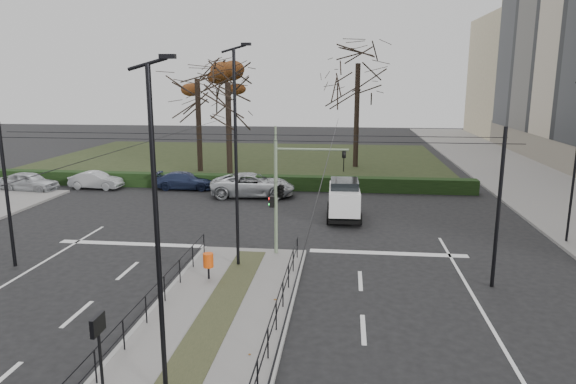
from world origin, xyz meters
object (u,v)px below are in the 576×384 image
traffic_light (283,188)px  litter_bin (208,261)px  streetlamp_median_near (158,236)px  streetlamp_sidewalk (576,160)px  white_van (344,198)px  rust_tree (197,79)px  bare_tree_center (358,71)px  parked_car_fourth (253,185)px  info_panel (98,335)px  parked_car_first (29,182)px  streetlamp_median_far (236,157)px  bare_tree_near (228,90)px  parked_car_second (96,180)px  parked_car_third (185,181)px

traffic_light → litter_bin: 4.65m
traffic_light → streetlamp_median_near: (-1.44, -10.81, 1.14)m
streetlamp_sidewalk → white_van: 11.45m
traffic_light → white_van: bearing=68.6°
rust_tree → bare_tree_center: (13.12, 3.72, 0.66)m
parked_car_fourth → streetlamp_sidewalk: bearing=-123.6°
parked_car_fourth → rust_tree: rust_tree is taller
info_panel → parked_car_first: 27.97m
streetlamp_median_near → parked_car_fourth: (-2.04, 22.52, -3.41)m
streetlamp_median_far → bare_tree_center: bearing=78.8°
streetlamp_median_near → bare_tree_near: (-4.77, 27.60, 2.74)m
white_van → bare_tree_near: 14.60m
litter_bin → parked_car_first: parked_car_first is taller
streetlamp_median_far → bare_tree_near: (-4.58, 18.43, 2.30)m
traffic_light → streetlamp_sidewalk: bearing=13.9°
streetlamp_median_near → streetlamp_sidewalk: size_ratio=1.04×
parked_car_first → white_van: (21.90, -4.79, 0.46)m
streetlamp_sidewalk → parked_car_first: bearing=165.8°
bare_tree_near → parked_car_fourth: bearing=-61.8°
bare_tree_center → streetlamp_median_far: bearing=-101.2°
streetlamp_median_near → bare_tree_near: bearing=99.8°
litter_bin → white_van: size_ratio=0.25×
streetlamp_sidewalk → parked_car_fourth: bearing=153.0°
rust_tree → bare_tree_near: (3.42, -3.73, -0.80)m
parked_car_second → white_van: white_van is taller
streetlamp_median_far → rust_tree: size_ratio=0.88×
streetlamp_median_near → parked_car_fourth: size_ratio=1.42×
parked_car_third → bare_tree_center: (12.19, 10.77, 7.78)m
white_van → streetlamp_sidewalk: bearing=-18.1°
streetlamp_median_far → litter_bin: bearing=-116.4°
white_van → rust_tree: bearing=131.5°
parked_car_first → streetlamp_median_near: bearing=-135.1°
traffic_light → info_panel: bearing=-104.4°
streetlamp_median_far → parked_car_third: 17.15m
parked_car_fourth → white_van: 7.91m
streetlamp_median_near → parked_car_fourth: streetlamp_median_near is taller
streetlamp_sidewalk → parked_car_first: size_ratio=1.88×
parked_car_fourth → bare_tree_center: size_ratio=0.47×
parked_car_first → bare_tree_center: bearing=-54.5°
traffic_light → parked_car_third: 16.21m
streetlamp_median_near → parked_car_first: bearing=128.7°
streetlamp_sidewalk → bare_tree_near: bare_tree_near is taller
streetlamp_median_near → rust_tree: 32.57m
streetlamp_sidewalk → bare_tree_near: bearing=145.0°
parked_car_second → litter_bin: bearing=-138.7°
litter_bin → info_panel: 7.92m
litter_bin → rust_tree: size_ratio=0.10×
parked_car_first → parked_car_second: parked_car_first is taller
traffic_light → info_panel: (-2.86, -11.13, -1.18)m
streetlamp_sidewalk → bare_tree_center: bare_tree_center is taller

